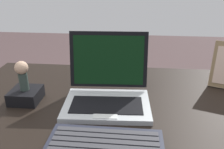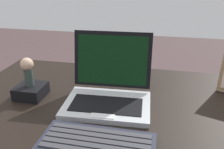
# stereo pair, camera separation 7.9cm
# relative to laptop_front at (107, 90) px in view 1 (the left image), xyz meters

# --- Properties ---
(desk) EXTENTS (1.31, 0.76, 0.75)m
(desk) POSITION_rel_laptop_front_xyz_m (0.07, -0.02, -0.18)
(desk) COLOR black
(desk) RESTS_ON ground
(laptop_front) EXTENTS (0.32, 0.27, 0.24)m
(laptop_front) POSITION_rel_laptop_front_xyz_m (0.00, 0.00, 0.00)
(laptop_front) COLOR #B6BABD
(laptop_front) RESTS_ON desk
(external_keyboard) EXTENTS (0.32, 0.14, 0.03)m
(external_keyboard) POSITION_rel_laptop_front_xyz_m (0.02, -0.25, -0.04)
(external_keyboard) COLOR #212432
(external_keyboard) RESTS_ON desk
(figurine_stand) EXTENTS (0.11, 0.11, 0.05)m
(figurine_stand) POSITION_rel_laptop_front_xyz_m (-0.31, -0.02, -0.03)
(figurine_stand) COLOR black
(figurine_stand) RESTS_ON desk
(figurine) EXTENTS (0.05, 0.05, 0.11)m
(figurine) POSITION_rel_laptop_front_xyz_m (-0.31, -0.02, 0.06)
(figurine) COLOR #2E3B35
(figurine) RESTS_ON figurine_stand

